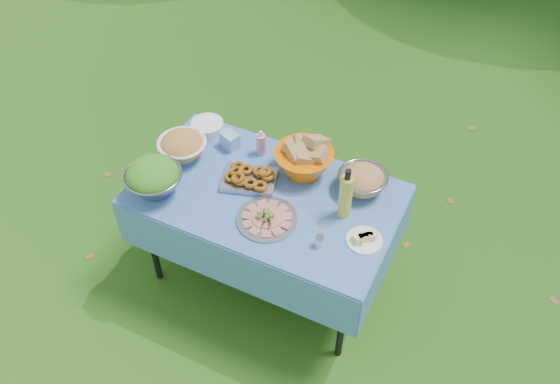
% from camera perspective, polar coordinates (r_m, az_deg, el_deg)
% --- Properties ---
extents(ground, '(80.00, 80.00, 0.00)m').
position_cam_1_polar(ground, '(3.87, -1.18, -7.95)').
color(ground, '#0D370A').
rests_on(ground, ground).
extents(picnic_table, '(1.46, 0.86, 0.76)m').
position_cam_1_polar(picnic_table, '(3.57, -1.27, -4.36)').
color(picnic_table, '#84B8FF').
rests_on(picnic_table, ground).
extents(salad_bowl, '(0.36, 0.36, 0.21)m').
position_cam_1_polar(salad_bowl, '(3.30, -12.12, 1.39)').
color(salad_bowl, gray).
rests_on(salad_bowl, picnic_table).
extents(pasta_bowl_white, '(0.30, 0.30, 0.16)m').
position_cam_1_polar(pasta_bowl_white, '(3.50, -9.41, 4.44)').
color(pasta_bowl_white, white).
rests_on(pasta_bowl_white, picnic_table).
extents(plate_stack, '(0.23, 0.23, 0.07)m').
position_cam_1_polar(plate_stack, '(3.69, -7.01, 6.25)').
color(plate_stack, white).
rests_on(plate_stack, picnic_table).
extents(wipes_box, '(0.13, 0.11, 0.10)m').
position_cam_1_polar(wipes_box, '(3.55, -4.85, 4.98)').
color(wipes_box, '#87B6E3').
rests_on(wipes_box, picnic_table).
extents(sanitizer_bottle, '(0.07, 0.07, 0.16)m').
position_cam_1_polar(sanitizer_bottle, '(3.47, -1.83, 4.79)').
color(sanitizer_bottle, pink).
rests_on(sanitizer_bottle, picnic_table).
extents(bread_bowl, '(0.41, 0.41, 0.23)m').
position_cam_1_polar(bread_bowl, '(3.34, 2.31, 3.38)').
color(bread_bowl, '#F76500').
rests_on(bread_bowl, picnic_table).
extents(pasta_bowl_steel, '(0.30, 0.30, 0.15)m').
position_cam_1_polar(pasta_bowl_steel, '(3.29, 7.95, 1.19)').
color(pasta_bowl_steel, gray).
rests_on(pasta_bowl_steel, picnic_table).
extents(fried_tray, '(0.35, 0.29, 0.07)m').
position_cam_1_polar(fried_tray, '(3.33, -2.99, 1.38)').
color(fried_tray, '#A5A4A8').
rests_on(fried_tray, picnic_table).
extents(charcuterie_platter, '(0.43, 0.43, 0.08)m').
position_cam_1_polar(charcuterie_platter, '(3.13, -1.28, -2.23)').
color(charcuterie_platter, '#9D9FA5').
rests_on(charcuterie_platter, picnic_table).
extents(oil_bottle, '(0.09, 0.09, 0.32)m').
position_cam_1_polar(oil_bottle, '(3.08, 6.36, -0.10)').
color(oil_bottle, gold).
rests_on(oil_bottle, picnic_table).
extents(cheese_plate, '(0.25, 0.25, 0.05)m').
position_cam_1_polar(cheese_plate, '(3.07, 8.16, -4.35)').
color(cheese_plate, white).
rests_on(cheese_plate, picnic_table).
extents(shaker, '(0.06, 0.06, 0.07)m').
position_cam_1_polar(shaker, '(3.02, 3.82, -4.73)').
color(shaker, silver).
rests_on(shaker, picnic_table).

